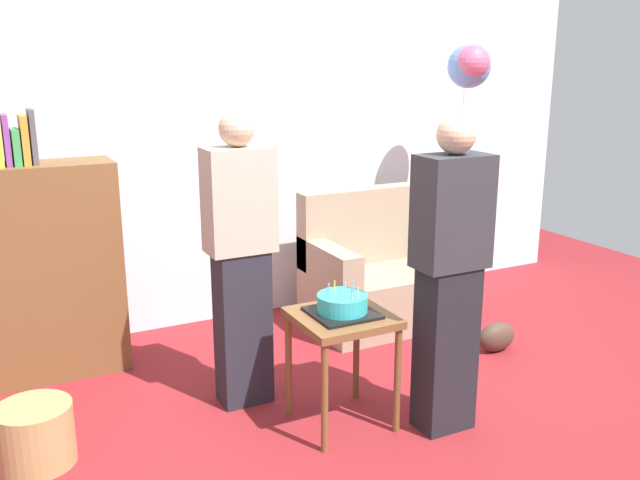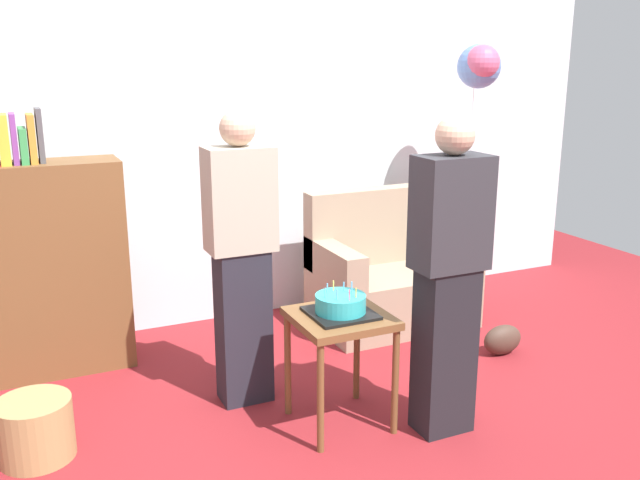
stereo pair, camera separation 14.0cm
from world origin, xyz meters
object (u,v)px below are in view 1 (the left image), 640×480
(wicker_basket, at_px, (36,435))
(side_table, at_px, (342,332))
(person_holding_cake, at_px, (449,276))
(balloon_bunch, at_px, (470,65))
(person_blowing_candles, at_px, (241,260))
(handbag, at_px, (497,337))
(couch, at_px, (382,276))
(birthday_cake, at_px, (342,305))
(bookshelf, at_px, (50,267))

(wicker_basket, bearing_deg, side_table, -12.37)
(person_holding_cake, distance_m, balloon_bunch, 2.13)
(person_blowing_candles, xyz_separation_m, balloon_bunch, (2.04, 0.69, 1.00))
(handbag, bearing_deg, person_holding_cake, -145.70)
(wicker_basket, relative_size, handbag, 1.29)
(couch, height_order, wicker_basket, couch)
(couch, height_order, birthday_cake, couch)
(couch, height_order, person_holding_cake, person_holding_cake)
(birthday_cake, bearing_deg, balloon_bunch, 34.64)
(couch, xyz_separation_m, person_holding_cake, (-0.52, -1.45, 0.49))
(bookshelf, distance_m, side_table, 1.84)
(bookshelf, relative_size, person_holding_cake, 0.99)
(person_holding_cake, height_order, wicker_basket, person_holding_cake)
(birthday_cake, bearing_deg, person_holding_cake, -30.49)
(side_table, xyz_separation_m, birthday_cake, (-0.00, -0.00, 0.15))
(person_blowing_candles, bearing_deg, person_holding_cake, -22.77)
(person_holding_cake, height_order, handbag, person_holding_cake)
(birthday_cake, xyz_separation_m, balloon_bunch, (1.68, 1.16, 1.17))
(person_holding_cake, distance_m, handbag, 1.31)
(person_blowing_candles, xyz_separation_m, wicker_basket, (-1.12, -0.15, -0.68))
(bookshelf, xyz_separation_m, person_holding_cake, (1.72, -1.61, 0.15))
(side_table, height_order, birthday_cake, birthday_cake)
(couch, height_order, balloon_bunch, balloon_bunch)
(bookshelf, xyz_separation_m, handbag, (2.62, -0.99, -0.58))
(person_blowing_candles, distance_m, handbag, 1.88)
(side_table, bearing_deg, balloon_bunch, 34.64)
(handbag, bearing_deg, birthday_cake, -165.84)
(couch, distance_m, handbag, 0.95)
(birthday_cake, height_order, wicker_basket, birthday_cake)
(bookshelf, bearing_deg, couch, -4.02)
(couch, bearing_deg, side_table, -129.79)
(bookshelf, xyz_separation_m, birthday_cake, (1.26, -1.34, -0.02))
(person_blowing_candles, height_order, person_holding_cake, same)
(birthday_cake, relative_size, balloon_bunch, 0.16)
(couch, relative_size, side_table, 1.79)
(side_table, xyz_separation_m, person_blowing_candles, (-0.37, 0.47, 0.31))
(couch, xyz_separation_m, side_table, (-0.98, -1.18, 0.18))
(bookshelf, height_order, birthday_cake, bookshelf)
(bookshelf, xyz_separation_m, wicker_basket, (-0.22, -1.01, -0.53))
(couch, bearing_deg, balloon_bunch, -1.62)
(bookshelf, bearing_deg, person_holding_cake, -43.07)
(bookshelf, height_order, balloon_bunch, balloon_bunch)
(person_blowing_candles, relative_size, handbag, 5.82)
(wicker_basket, xyz_separation_m, balloon_bunch, (3.16, 0.83, 1.68))
(couch, bearing_deg, birthday_cake, -129.79)
(couch, bearing_deg, wicker_basket, -160.91)
(birthday_cake, bearing_deg, couch, 50.21)
(couch, relative_size, person_blowing_candles, 0.67)
(person_holding_cake, xyz_separation_m, wicker_basket, (-1.94, 0.60, -0.68))
(person_blowing_candles, bearing_deg, bookshelf, 155.10)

